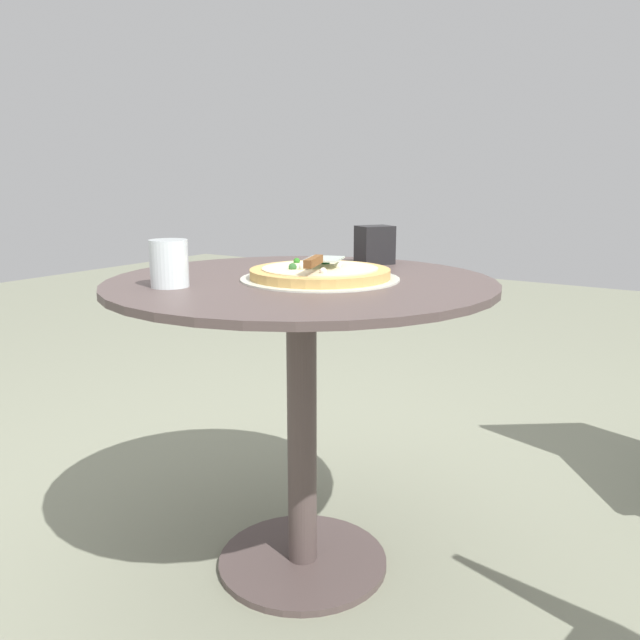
# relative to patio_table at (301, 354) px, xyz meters

# --- Properties ---
(ground_plane) EXTENTS (10.00, 10.00, 0.00)m
(ground_plane) POSITION_rel_patio_table_xyz_m (0.00, 0.00, -0.57)
(ground_plane) COLOR gray
(patio_table) EXTENTS (0.92, 0.92, 0.75)m
(patio_table) POSITION_rel_patio_table_xyz_m (0.00, 0.00, 0.00)
(patio_table) COLOR #51423F
(patio_table) RESTS_ON ground
(pizza_on_tray) EXTENTS (0.38, 0.38, 0.05)m
(pizza_on_tray) POSITION_rel_patio_table_xyz_m (-0.02, 0.04, 0.20)
(pizza_on_tray) COLOR beige
(pizza_on_tray) RESTS_ON patio_table
(pizza_server) EXTENTS (0.21, 0.12, 0.02)m
(pizza_server) POSITION_rel_patio_table_xyz_m (0.01, 0.06, 0.23)
(pizza_server) COLOR silver
(pizza_server) RESTS_ON pizza_on_tray
(drinking_cup) EXTENTS (0.08, 0.08, 0.10)m
(drinking_cup) POSITION_rel_patio_table_xyz_m (0.24, -0.18, 0.23)
(drinking_cup) COLOR silver
(drinking_cup) RESTS_ON patio_table
(napkin_dispenser) EXTENTS (0.12, 0.11, 0.10)m
(napkin_dispenser) POSITION_rel_patio_table_xyz_m (-0.34, 0.01, 0.24)
(napkin_dispenser) COLOR black
(napkin_dispenser) RESTS_ON patio_table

